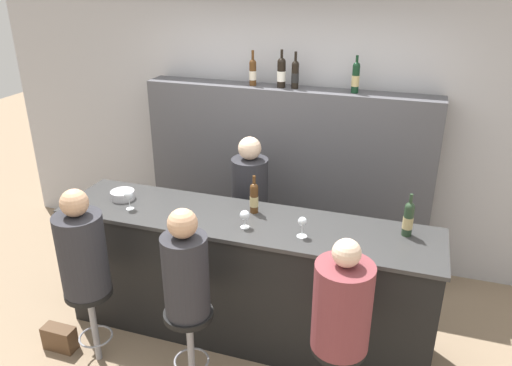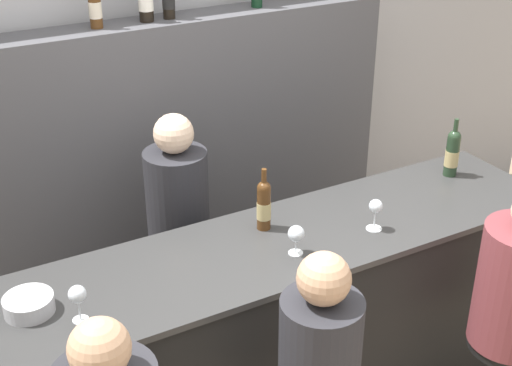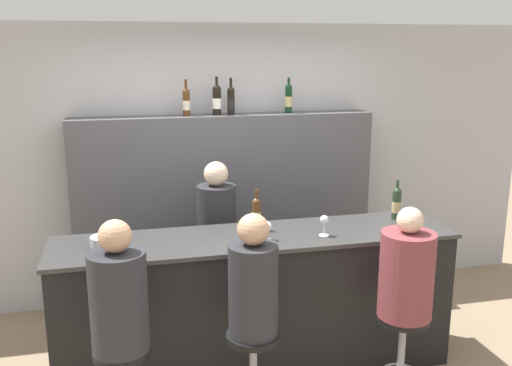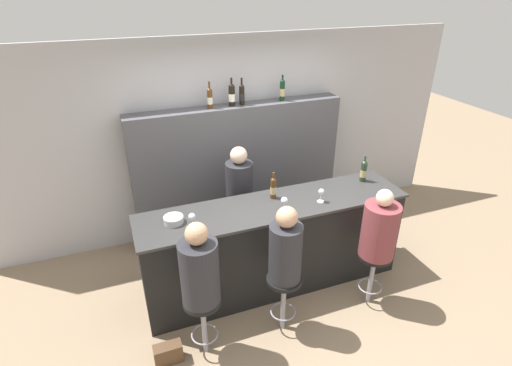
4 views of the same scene
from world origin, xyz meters
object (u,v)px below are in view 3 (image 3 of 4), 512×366
object	(u,v)px
guest_seated_left	(118,296)
bartender	(217,255)
wine_bottle_backbar_2	(231,100)
bar_stool_middle	(253,354)
wine_bottle_counter_0	(256,213)
bar_stool_right	(402,335)
wine_bottle_backbar_1	(217,100)
wine_glass_2	(324,221)
wine_bottle_backbar_3	(289,98)
guest_seated_middle	(253,283)
guest_seated_right	(407,272)
wine_glass_0	(127,235)
wine_glass_1	(267,227)
wine_bottle_backbar_0	(186,102)
metal_bowl	(104,241)
wine_bottle_counter_1	(397,203)

from	to	relation	value
guest_seated_left	bartender	bearing A→B (deg)	58.45
wine_bottle_backbar_2	bar_stool_middle	xyz separation A→B (m)	(-0.24, -1.86, -1.43)
wine_bottle_counter_0	bartender	size ratio (longest dim) A/B	0.21
wine_bottle_backbar_2	bar_stool_right	distance (m)	2.48
wine_bottle_backbar_1	wine_glass_2	xyz separation A→B (m)	(0.54, -1.33, -0.76)
wine_bottle_backbar_3	bartender	xyz separation A→B (m)	(-0.78, -0.56, -1.25)
guest_seated_middle	guest_seated_right	size ratio (longest dim) A/B	1.04
bar_stool_middle	guest_seated_right	bearing A→B (deg)	0.00
wine_glass_2	guest_seated_right	xyz separation A→B (m)	(0.38, -0.53, -0.21)
wine_glass_0	bar_stool_middle	distance (m)	1.13
guest_seated_left	wine_glass_1	bearing A→B (deg)	27.42
wine_bottle_backbar_0	wine_bottle_backbar_2	distance (m)	0.40
wine_bottle_counter_0	guest_seated_left	xyz separation A→B (m)	(-1.01, -0.79, -0.20)
wine_glass_1	guest_seated_middle	xyz separation A→B (m)	(-0.23, -0.53, -0.17)
wine_bottle_backbar_2	guest_seated_middle	distance (m)	2.10
wine_bottle_backbar_0	wine_bottle_backbar_2	world-z (taller)	wine_bottle_backbar_2
metal_bowl	bar_stool_right	bearing A→B (deg)	-19.51
wine_glass_0	guest_seated_middle	size ratio (longest dim) A/B	0.20
metal_bowl	bartender	world-z (taller)	bartender
metal_bowl	wine_bottle_backbar_2	bearing A→B (deg)	46.49
metal_bowl	guest_seated_left	size ratio (longest dim) A/B	0.24
wine_bottle_counter_0	guest_seated_right	xyz separation A→B (m)	(0.82, -0.79, -0.23)
wine_glass_0	wine_bottle_counter_1	bearing A→B (deg)	6.99
wine_bottle_counter_1	guest_seated_middle	world-z (taller)	guest_seated_middle
wine_glass_1	wine_glass_0	bearing A→B (deg)	-180.00
wine_glass_1	guest_seated_right	size ratio (longest dim) A/B	0.18
guest_seated_middle	bar_stool_right	xyz separation A→B (m)	(1.03, 0.00, -0.48)
wine_glass_0	bar_stool_right	world-z (taller)	wine_glass_0
wine_bottle_backbar_2	wine_glass_1	bearing A→B (deg)	-90.56
guest_seated_left	wine_bottle_counter_1	bearing A→B (deg)	20.13
bar_stool_middle	metal_bowl	bearing A→B (deg)	142.51
guest_seated_left	wine_bottle_backbar_3	bearing A→B (deg)	49.78
wine_bottle_counter_1	bar_stool_middle	xyz separation A→B (m)	(-1.35, -0.79, -0.69)
bar_stool_middle	wine_bottle_backbar_2	bearing A→B (deg)	82.71
wine_glass_0	metal_bowl	xyz separation A→B (m)	(-0.16, 0.15, -0.08)
wine_bottle_backbar_0	guest_seated_middle	size ratio (longest dim) A/B	0.41
wine_bottle_backbar_0	bar_stool_middle	xyz separation A→B (m)	(0.16, -1.86, -1.42)
wine_glass_0	wine_bottle_backbar_3	bearing A→B (deg)	41.48
wine_bottle_counter_0	wine_bottle_backbar_3	world-z (taller)	wine_bottle_backbar_3
wine_bottle_backbar_0	guest_seated_right	size ratio (longest dim) A/B	0.42
guest_seated_middle	wine_bottle_backbar_2	bearing A→B (deg)	82.71
wine_bottle_backbar_2	wine_glass_1	xyz separation A→B (m)	(-0.01, -1.33, -0.77)
wine_bottle_counter_1	bartender	xyz separation A→B (m)	(-1.35, 0.52, -0.50)
guest_seated_right	wine_glass_0	bearing A→B (deg)	163.17
bar_stool_right	wine_bottle_backbar_1	bearing A→B (deg)	116.29
guest_seated_left	bar_stool_middle	bearing A→B (deg)	0.00
wine_bottle_backbar_1	wine_bottle_backbar_3	xyz separation A→B (m)	(0.66, 0.00, -0.00)
wine_bottle_backbar_2	wine_bottle_backbar_3	xyz separation A→B (m)	(0.54, 0.00, 0.01)
guest_seated_left	wine_glass_0	bearing A→B (deg)	82.36
wine_bottle_counter_0	wine_bottle_backbar_3	xyz separation A→B (m)	(0.56, 1.08, 0.75)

